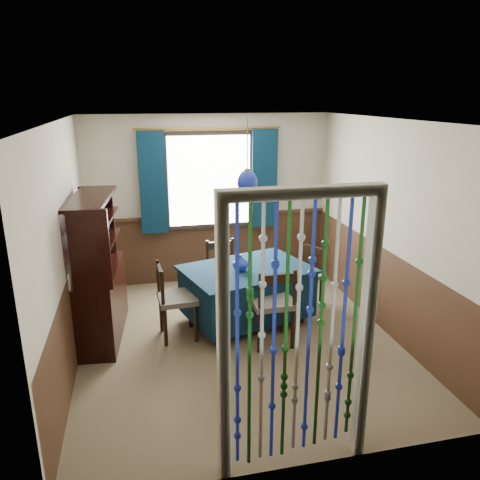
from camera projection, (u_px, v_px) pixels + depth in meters
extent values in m
plane|color=brown|center=(238.00, 340.00, 5.48)|extent=(4.00, 4.00, 0.00)
plane|color=silver|center=(238.00, 120.00, 4.74)|extent=(4.00, 4.00, 0.00)
plane|color=#BEB59C|center=(209.00, 200.00, 6.97)|extent=(3.60, 0.00, 3.60)
plane|color=#BEB59C|center=(301.00, 320.00, 3.24)|extent=(3.60, 0.00, 3.60)
plane|color=#BEB59C|center=(65.00, 250.00, 4.73)|extent=(0.00, 4.00, 4.00)
plane|color=#BEB59C|center=(388.00, 228.00, 5.49)|extent=(0.00, 4.00, 4.00)
plane|color=#402718|center=(210.00, 248.00, 7.18)|extent=(3.60, 0.00, 3.60)
plane|color=#402718|center=(296.00, 410.00, 3.48)|extent=(3.60, 0.00, 3.60)
plane|color=#402718|center=(74.00, 317.00, 4.95)|extent=(0.00, 4.00, 4.00)
plane|color=#402718|center=(381.00, 287.00, 5.70)|extent=(0.00, 4.00, 4.00)
cube|color=black|center=(209.00, 181.00, 6.83)|extent=(1.32, 0.12, 1.42)
cube|color=#0B2338|center=(247.00, 292.00, 5.82)|extent=(1.66, 1.34, 0.57)
cube|color=#0B2338|center=(247.00, 269.00, 5.73)|extent=(1.73, 1.42, 0.03)
cylinder|color=black|center=(217.00, 340.00, 5.34)|extent=(0.07, 0.07, 0.14)
cylinder|color=black|center=(301.00, 317.00, 5.89)|extent=(0.07, 0.07, 0.14)
cylinder|color=black|center=(192.00, 315.00, 5.94)|extent=(0.07, 0.07, 0.14)
cylinder|color=black|center=(271.00, 297.00, 6.49)|extent=(0.07, 0.07, 0.14)
cylinder|color=black|center=(259.00, 333.00, 5.15)|extent=(0.05, 0.05, 0.48)
cylinder|color=black|center=(293.00, 329.00, 5.23)|extent=(0.05, 0.05, 0.48)
cylinder|color=black|center=(251.00, 318.00, 5.49)|extent=(0.05, 0.05, 0.48)
cylinder|color=black|center=(283.00, 315.00, 5.58)|extent=(0.05, 0.05, 0.48)
cube|color=#5B5549|center=(272.00, 302.00, 5.28)|extent=(0.47, 0.45, 0.06)
cube|color=black|center=(278.00, 279.00, 5.00)|extent=(0.41, 0.04, 0.11)
cylinder|color=black|center=(260.00, 294.00, 5.00)|extent=(0.04, 0.04, 0.47)
cylinder|color=black|center=(295.00, 290.00, 5.09)|extent=(0.04, 0.04, 0.47)
cylinder|color=black|center=(233.00, 283.00, 6.59)|extent=(0.04, 0.04, 0.44)
cylinder|color=black|center=(208.00, 285.00, 6.49)|extent=(0.04, 0.04, 0.44)
cylinder|color=black|center=(239.00, 292.00, 6.29)|extent=(0.04, 0.04, 0.44)
cylinder|color=black|center=(214.00, 295.00, 6.19)|extent=(0.04, 0.04, 0.44)
cube|color=#5B5549|center=(223.00, 271.00, 6.31)|extent=(0.46, 0.44, 0.06)
cube|color=black|center=(220.00, 245.00, 6.38)|extent=(0.37, 0.07, 0.10)
cylinder|color=black|center=(232.00, 253.00, 6.47)|extent=(0.04, 0.04, 0.43)
cylinder|color=black|center=(208.00, 256.00, 6.37)|extent=(0.04, 0.04, 0.43)
cylinder|color=black|center=(161.00, 313.00, 5.63)|extent=(0.05, 0.05, 0.46)
cylinder|color=black|center=(165.00, 328.00, 5.28)|extent=(0.05, 0.05, 0.46)
cylinder|color=black|center=(190.00, 310.00, 5.72)|extent=(0.05, 0.05, 0.46)
cylinder|color=black|center=(196.00, 323.00, 5.38)|extent=(0.05, 0.05, 0.46)
cube|color=#5B5549|center=(177.00, 298.00, 5.43)|extent=(0.46, 0.48, 0.06)
cube|color=black|center=(160.00, 272.00, 5.27)|extent=(0.07, 0.39, 0.10)
cylinder|color=black|center=(158.00, 278.00, 5.49)|extent=(0.04, 0.04, 0.45)
cylinder|color=black|center=(163.00, 290.00, 5.15)|extent=(0.04, 0.04, 0.45)
cylinder|color=black|center=(321.00, 293.00, 6.25)|extent=(0.04, 0.04, 0.43)
cylinder|color=black|center=(301.00, 285.00, 6.49)|extent=(0.04, 0.04, 0.43)
cylinder|color=black|center=(305.00, 300.00, 6.04)|extent=(0.04, 0.04, 0.43)
cylinder|color=black|center=(285.00, 292.00, 6.28)|extent=(0.04, 0.04, 0.43)
cube|color=#5B5549|center=(304.00, 275.00, 6.19)|extent=(0.56, 0.57, 0.06)
cube|color=black|center=(313.00, 250.00, 6.21)|extent=(0.22, 0.34, 0.10)
cylinder|color=black|center=(323.00, 262.00, 6.13)|extent=(0.04, 0.04, 0.42)
cylinder|color=black|center=(303.00, 256.00, 6.37)|extent=(0.04, 0.04, 0.42)
cube|color=black|center=(101.00, 302.00, 5.47)|extent=(0.57, 1.33, 0.84)
cube|color=black|center=(90.00, 251.00, 4.65)|extent=(0.40, 0.09, 0.84)
cube|color=black|center=(98.00, 220.00, 5.80)|extent=(0.40, 0.09, 0.84)
cube|color=black|center=(91.00, 198.00, 5.11)|extent=(0.52, 1.32, 0.04)
cube|color=black|center=(75.00, 235.00, 5.18)|extent=(0.15, 1.27, 0.84)
cube|color=black|center=(98.00, 244.00, 5.27)|extent=(0.46, 1.24, 0.02)
cube|color=black|center=(96.00, 220.00, 5.19)|extent=(0.46, 1.24, 0.02)
cylinder|color=olive|center=(247.00, 151.00, 5.30)|extent=(0.01, 0.01, 0.73)
ellipsoid|color=navy|center=(247.00, 183.00, 5.41)|extent=(0.24, 0.24, 0.30)
cylinder|color=olive|center=(247.00, 170.00, 5.37)|extent=(0.07, 0.07, 0.03)
imported|color=navy|center=(240.00, 263.00, 5.62)|extent=(0.20, 0.20, 0.19)
imported|color=beige|center=(98.00, 245.00, 5.09)|extent=(0.24, 0.24, 0.06)
imported|color=beige|center=(103.00, 253.00, 5.63)|extent=(0.21, 0.21, 0.18)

